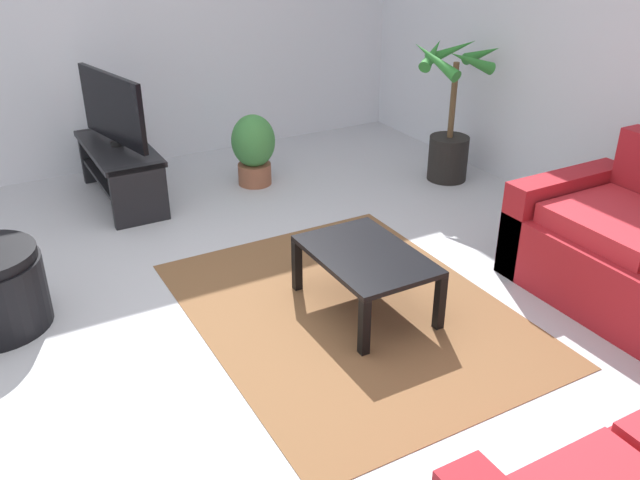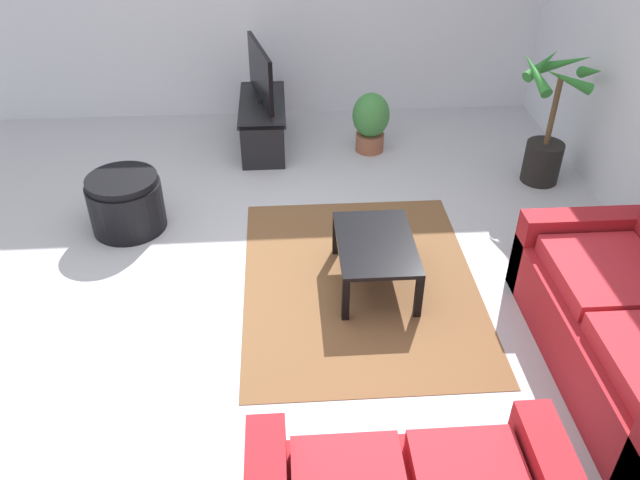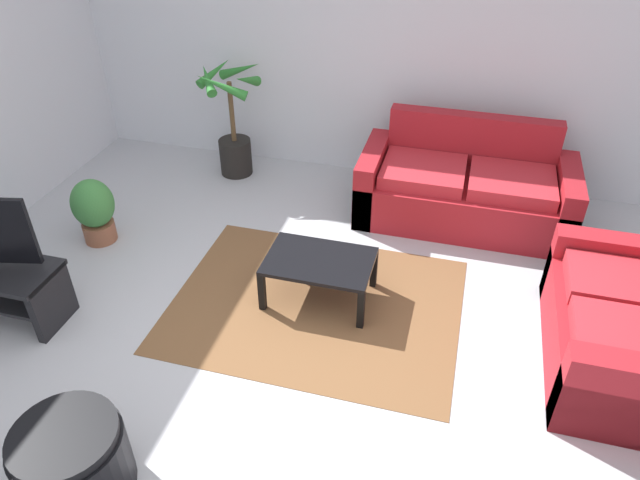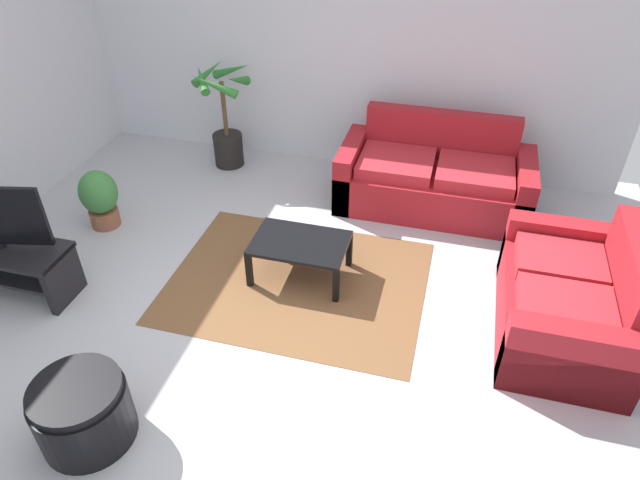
{
  "view_description": "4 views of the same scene",
  "coord_description": "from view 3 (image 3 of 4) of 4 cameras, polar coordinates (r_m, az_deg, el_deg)",
  "views": [
    {
      "loc": [
        2.95,
        -1.07,
        2.17
      ],
      "look_at": [
        0.14,
        0.5,
        0.54
      ],
      "focal_mm": 37.85,
      "sensor_mm": 36.0,
      "label": 1
    },
    {
      "loc": [
        3.76,
        0.18,
        2.98
      ],
      "look_at": [
        0.25,
        0.41,
        0.49
      ],
      "focal_mm": 35.91,
      "sensor_mm": 36.0,
      "label": 2
    },
    {
      "loc": [
        1.05,
        -2.57,
        3.03
      ],
      "look_at": [
        0.12,
        0.84,
        0.54
      ],
      "focal_mm": 32.78,
      "sensor_mm": 36.0,
      "label": 3
    },
    {
      "loc": [
        1.28,
        -2.85,
        3.22
      ],
      "look_at": [
        0.35,
        0.61,
        0.58
      ],
      "focal_mm": 31.55,
      "sensor_mm": 36.0,
      "label": 4
    }
  ],
  "objects": [
    {
      "name": "coffee_table",
      "position": [
        4.44,
        -0.07,
        -2.46
      ],
      "size": [
        0.81,
        0.55,
        0.37
      ],
      "color": "black",
      "rests_on": "ground"
    },
    {
      "name": "ottoman",
      "position": [
        3.64,
        -22.97,
        -19.22
      ],
      "size": [
        0.6,
        0.6,
        0.47
      ],
      "color": "black",
      "rests_on": "ground"
    },
    {
      "name": "area_rug",
      "position": [
        4.57,
        -0.4,
        -6.28
      ],
      "size": [
        2.2,
        1.7,
        0.01
      ],
      "primitive_type": "cube",
      "color": "brown",
      "rests_on": "ground"
    },
    {
      "name": "potted_plant_small",
      "position": [
        5.45,
        -21.2,
        2.85
      ],
      "size": [
        0.36,
        0.36,
        0.6
      ],
      "color": "brown",
      "rests_on": "ground"
    },
    {
      "name": "couch_main",
      "position": [
        5.57,
        13.95,
        4.78
      ],
      "size": [
        1.92,
        0.9,
        0.9
      ],
      "color": "maroon",
      "rests_on": "ground"
    },
    {
      "name": "potted_palm",
      "position": [
        6.17,
        -8.52,
        10.53
      ],
      "size": [
        0.62,
        0.64,
        1.19
      ],
      "color": "black",
      "rests_on": "ground"
    },
    {
      "name": "couch_loveseat",
      "position": [
        4.43,
        27.83,
        -7.89
      ],
      "size": [
        0.9,
        1.44,
        0.9
      ],
      "color": "maroon",
      "rests_on": "ground"
    },
    {
      "name": "ground_plane",
      "position": [
        4.11,
        -4.74,
        -12.43
      ],
      "size": [
        6.6,
        6.6,
        0.0
      ],
      "primitive_type": "plane",
      "color": "#B2B2B7"
    },
    {
      "name": "wall_back",
      "position": [
        5.91,
        4.71,
        18.63
      ],
      "size": [
        6.0,
        0.06,
        2.7
      ],
      "primitive_type": "cube",
      "color": "silver",
      "rests_on": "ground"
    }
  ]
}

